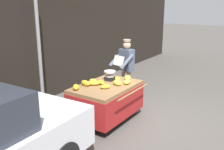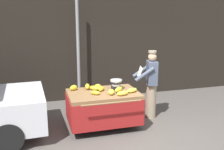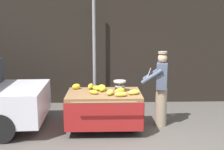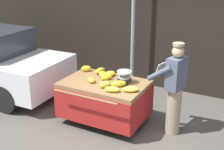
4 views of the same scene
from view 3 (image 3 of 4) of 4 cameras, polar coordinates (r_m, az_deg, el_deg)
The scene contains 16 objects.
ground_plane at distance 5.67m, azimuth 3.88°, elevation -13.76°, with size 60.00×60.00×0.00m, color #514C47.
back_wall at distance 8.26m, azimuth 1.91°, elevation 7.39°, with size 16.00×0.24×3.78m, color black.
street_pole at distance 7.81m, azimuth -3.62°, elevation 4.39°, with size 0.09×0.09×3.02m, color gray.
banana_cart at distance 6.15m, azimuth -1.64°, elevation -5.67°, with size 1.62×1.27×0.85m.
weighing_scale at distance 6.21m, azimuth 1.58°, elevation -2.19°, with size 0.28×0.28×0.24m.
banana_bunch_0 at distance 6.00m, azimuth 1.61°, elevation -3.21°, with size 0.12×0.29×0.12m, color yellow.
banana_bunch_1 at distance 6.20m, azimuth -1.85°, elevation -2.87°, with size 0.11×0.26×0.10m, color gold.
banana_bunch_2 at distance 5.76m, azimuth 1.84°, elevation -3.90°, with size 0.14×0.27×0.10m, color yellow.
banana_bunch_3 at distance 6.42m, azimuth -4.34°, elevation -2.29°, with size 0.11×0.27×0.13m, color gold.
banana_bunch_4 at distance 6.29m, azimuth -3.08°, elevation -2.65°, with size 0.15×0.26×0.10m, color gold.
banana_bunch_5 at distance 6.40m, azimuth -2.15°, elevation -2.42°, with size 0.16×0.22×0.10m, color yellow.
banana_bunch_6 at distance 5.87m, azimuth -0.38°, elevation -3.53°, with size 0.13×0.24×0.11m, color yellow.
banana_bunch_7 at distance 5.93m, azimuth 4.48°, elevation -3.51°, with size 0.15×0.28×0.10m, color yellow.
banana_bunch_8 at distance 5.95m, azimuth -3.73°, elevation -3.46°, with size 0.12×0.22×0.09m, color gold.
banana_bunch_9 at distance 6.44m, azimuth -7.27°, elevation -2.33°, with size 0.13×0.21×0.12m, color gold.
vendor_person at distance 6.45m, azimuth 9.88°, elevation -2.70°, with size 0.65×0.61×1.71m.
Camera 3 is at (-0.54, -5.15, 2.32)m, focal length 45.07 mm.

